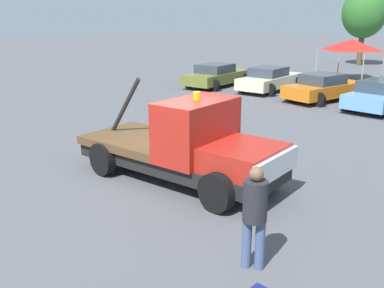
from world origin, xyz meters
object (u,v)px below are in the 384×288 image
Objects in this scene: parked_car_cream at (270,79)px; tow_truck at (188,147)px; canopy_tent_red at (352,45)px; person_near_truck at (255,211)px; parked_car_olive at (217,75)px; tree_left at (364,13)px; parked_car_skyblue at (382,95)px; parked_car_orange at (324,87)px.

tow_truck is at bearing -159.84° from parked_car_cream.
person_near_truck is at bearing -68.23° from canopy_tent_red.
person_near_truck is 0.36× the size of parked_car_olive.
parked_car_olive is (-9.79, 12.09, -0.27)m from tow_truck.
parked_car_olive is at bearing 12.70° from person_near_truck.
canopy_tent_red is at bearing -69.66° from tree_left.
parked_car_cream is at bearing 109.91° from tow_truck.
parked_car_cream is 1.54× the size of canopy_tent_red.
parked_car_cream is at bearing -99.19° from canopy_tent_red.
tow_truck is 1.17× the size of parked_car_cream.
parked_car_skyblue is at bearing -56.33° from canopy_tent_red.
tow_truck is 12.85m from parked_car_orange.
parked_car_orange is (-6.51, 14.47, -0.39)m from person_near_truck.
tow_truck is at bearing -157.81° from parked_car_orange.
parked_car_cream is (-6.58, 12.97, -0.27)m from tow_truck.
parked_car_cream is 3.62m from parked_car_orange.
parked_car_olive is 9.75m from parked_car_skyblue.
parked_car_olive and parked_car_cream have the same top height.
person_near_truck is at bearing -152.71° from parked_car_cream.
parked_car_orange is 1.50× the size of canopy_tent_red.
canopy_tent_red is at bearing -8.93° from person_near_truck.
parked_car_olive is 1.05× the size of parked_car_orange.
canopy_tent_red is (-5.39, 20.32, 1.34)m from tow_truck.
tree_left reaches higher than parked_car_olive.
parked_car_olive is (-13.30, 14.07, -0.39)m from person_near_truck.
parked_car_cream is at bearing -82.65° from parked_car_olive.
person_near_truck is at bearing -36.35° from tow_truck.
person_near_truck is 33.63m from tree_left.
parked_car_orange is at bearing -6.48° from person_near_truck.
parked_car_cream is at bearing 85.11° from parked_car_skyblue.
parked_car_cream is 1.10× the size of parked_car_skyblue.
canopy_tent_red reaches higher than person_near_truck.
tow_truck reaches higher than parked_car_olive.
tree_left reaches higher than person_near_truck.
parked_car_orange is (3.58, -0.48, -0.00)m from parked_car_cream.
parked_car_skyblue is 1.40× the size of canopy_tent_red.
parked_car_skyblue is at bearing -62.92° from tree_left.
parked_car_olive is at bearing 102.07° from parked_car_orange.
parked_car_skyblue is (6.54, -0.69, -0.00)m from parked_car_cream.
canopy_tent_red is at bearing 25.72° from parked_car_orange.
parked_car_cream and parked_car_skyblue have the same top height.
parked_car_skyblue is 9.78m from canopy_tent_red.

